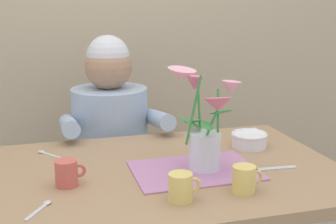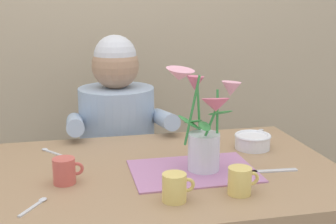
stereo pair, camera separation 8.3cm
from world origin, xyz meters
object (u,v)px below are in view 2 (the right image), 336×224
Objects in this scene: seated_person at (118,159)px; ceramic_bowl at (253,141)px; dinner_knife at (269,171)px; ceramic_mug at (65,171)px; tea_cup at (175,187)px; flower_vase at (204,126)px; coffee_cup at (240,181)px.

seated_person is 8.35× the size of ceramic_bowl.
ceramic_bowl is 0.24m from dinner_knife.
ceramic_mug and tea_cup have the same top height.
coffee_cup is at bearing -75.31° from flower_vase.
tea_cup reaches higher than dinner_knife.
flower_vase is 2.53× the size of ceramic_bowl.
ceramic_bowl is at bearing 36.07° from flower_vase.
coffee_cup is at bearing -20.98° from ceramic_mug.
ceramic_mug is (-0.23, -0.67, 0.22)m from seated_person.
dinner_knife is (-0.04, -0.23, -0.03)m from ceramic_bowl.
flower_vase is 3.71× the size of ceramic_mug.
ceramic_mug is 1.00× the size of coffee_cup.
ceramic_mug is at bearing -164.69° from ceramic_bowl.
dinner_knife is at bearing 22.81° from tea_cup.
ceramic_bowl is at bearing -45.40° from seated_person.
tea_cup is at bearing -84.39° from seated_person.
seated_person is at bearing 70.95° from ceramic_mug.
flower_vase is at bearing 54.76° from tea_cup.
coffee_cup is (0.19, 0.01, 0.00)m from tea_cup.
ceramic_mug is at bearing -107.79° from seated_person.
seated_person is 0.69m from ceramic_bowl.
flower_vase is 0.33m from ceramic_bowl.
coffee_cup is (-0.16, -0.14, 0.04)m from dinner_knife.
ceramic_mug is at bearing -178.99° from flower_vase.
tea_cup is at bearing -125.24° from flower_vase.
coffee_cup is at bearing 1.54° from tea_cup.
ceramic_mug is 1.00× the size of tea_cup.
ceramic_bowl is 0.42m from coffee_cup.
ceramic_mug is at bearing 146.95° from tea_cup.
dinner_knife is at bearing -99.79° from ceramic_bowl.
flower_vase reaches higher than ceramic_mug.
ceramic_mug and coffee_cup have the same top height.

